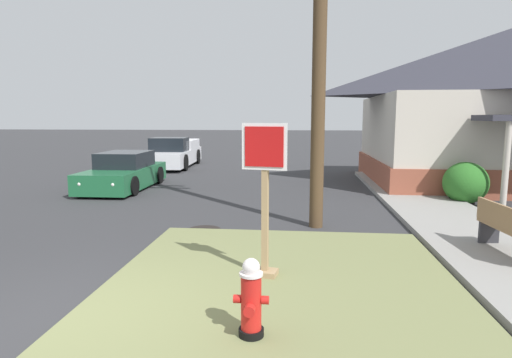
# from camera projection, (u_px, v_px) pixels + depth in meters

# --- Properties ---
(ground_plane) EXTENTS (160.00, 160.00, 0.00)m
(ground_plane) POSITION_uv_depth(u_px,v_px,m) (61.00, 324.00, 4.98)
(ground_plane) COLOR #333335
(grass_corner_patch) EXTENTS (5.03, 5.03, 0.08)m
(grass_corner_patch) POSITION_uv_depth(u_px,v_px,m) (283.00, 278.00, 6.33)
(grass_corner_patch) COLOR olive
(grass_corner_patch) RESTS_ON ground
(sidewalk_strip) EXTENTS (2.20, 16.44, 0.12)m
(sidewalk_strip) POSITION_uv_depth(u_px,v_px,m) (447.00, 218.00, 10.00)
(sidewalk_strip) COLOR gray
(sidewalk_strip) RESTS_ON ground
(fire_hydrant) EXTENTS (0.38, 0.34, 0.86)m
(fire_hydrant) POSITION_uv_depth(u_px,v_px,m) (251.00, 300.00, 4.50)
(fire_hydrant) COLOR black
(fire_hydrant) RESTS_ON grass_corner_patch
(stop_sign) EXTENTS (0.66, 0.35, 2.26)m
(stop_sign) POSITION_uv_depth(u_px,v_px,m) (265.00, 205.00, 6.15)
(stop_sign) COLOR #A3845B
(stop_sign) RESTS_ON grass_corner_patch
(manhole_cover) EXTENTS (0.70, 0.70, 0.02)m
(manhole_cover) POSITION_uv_depth(u_px,v_px,m) (204.00, 229.00, 9.18)
(manhole_cover) COLOR black
(manhole_cover) RESTS_ON ground
(parked_sedan_green) EXTENTS (1.89, 4.21, 1.25)m
(parked_sedan_green) POSITION_uv_depth(u_px,v_px,m) (124.00, 173.00, 14.50)
(parked_sedan_green) COLOR #1E6038
(parked_sedan_green) RESTS_ON ground
(pickup_truck_white) EXTENTS (2.22, 5.32, 1.48)m
(pickup_truck_white) POSITION_uv_depth(u_px,v_px,m) (173.00, 155.00, 20.84)
(pickup_truck_white) COLOR silver
(pickup_truck_white) RESTS_ON ground
(street_bench) EXTENTS (0.55, 1.64, 0.85)m
(street_bench) POSITION_uv_depth(u_px,v_px,m) (509.00, 228.00, 7.04)
(street_bench) COLOR #93704C
(street_bench) RESTS_ON sidewalk_strip
(utility_pole) EXTENTS (1.66, 0.30, 8.60)m
(utility_pole) POSITION_uv_depth(u_px,v_px,m) (320.00, 17.00, 8.80)
(utility_pole) COLOR #4C3823
(utility_pole) RESTS_ON ground
(shrub_near_porch) EXTENTS (1.22, 1.22, 1.18)m
(shrub_near_porch) POSITION_uv_depth(u_px,v_px,m) (466.00, 183.00, 11.93)
(shrub_near_porch) COLOR #2A6824
(shrub_near_porch) RESTS_ON ground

